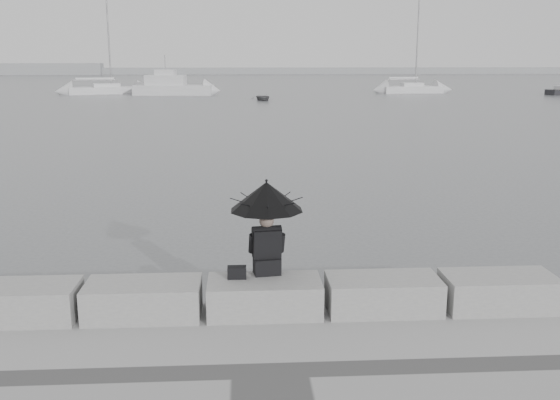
{
  "coord_description": "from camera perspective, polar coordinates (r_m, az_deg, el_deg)",
  "views": [
    {
      "loc": [
        -0.28,
        -8.75,
        4.06
      ],
      "look_at": [
        0.43,
        3.0,
        1.37
      ],
      "focal_mm": 40.0,
      "sensor_mm": 36.0,
      "label": 1
    }
  ],
  "objects": [
    {
      "name": "ground",
      "position": [
        9.65,
        -1.5,
        -12.01
      ],
      "size": [
        360.0,
        360.0,
        0.0
      ],
      "primitive_type": "plane",
      "color": "#4E5154",
      "rests_on": "ground"
    },
    {
      "name": "stone_block_far_left",
      "position": [
        9.46,
        -22.72,
        -8.64
      ],
      "size": [
        1.6,
        0.8,
        0.5
      ],
      "primitive_type": "cube",
      "color": "gray",
      "rests_on": "promenade"
    },
    {
      "name": "stone_block_left",
      "position": [
        9.05,
        -12.39,
        -8.89
      ],
      "size": [
        1.6,
        0.8,
        0.5
      ],
      "primitive_type": "cube",
      "color": "gray",
      "rests_on": "promenade"
    },
    {
      "name": "stone_block_centre",
      "position": [
        8.94,
        -1.43,
        -8.85
      ],
      "size": [
        1.6,
        0.8,
        0.5
      ],
      "primitive_type": "cube",
      "color": "gray",
      "rests_on": "promenade"
    },
    {
      "name": "stone_block_right",
      "position": [
        9.15,
        9.39,
        -8.5
      ],
      "size": [
        1.6,
        0.8,
        0.5
      ],
      "primitive_type": "cube",
      "color": "gray",
      "rests_on": "promenade"
    },
    {
      "name": "stone_block_far_right",
      "position": [
        9.66,
        19.37,
        -7.91
      ],
      "size": [
        1.6,
        0.8,
        0.5
      ],
      "primitive_type": "cube",
      "color": "gray",
      "rests_on": "promenade"
    },
    {
      "name": "seated_person",
      "position": [
        8.86,
        -1.24,
        -0.71
      ],
      "size": [
        1.06,
        1.06,
        1.39
      ],
      "rotation": [
        0.0,
        0.0,
        0.14
      ],
      "color": "black",
      "rests_on": "stone_block_centre"
    },
    {
      "name": "bag",
      "position": [
        8.92,
        -3.96,
        -6.62
      ],
      "size": [
        0.27,
        0.15,
        0.17
      ],
      "primitive_type": "cube",
      "color": "black",
      "rests_on": "stone_block_centre"
    },
    {
      "name": "distant_landmass",
      "position": [
        163.48,
        -6.33,
        11.68
      ],
      "size": [
        180.0,
        8.0,
        2.8
      ],
      "color": "gray",
      "rests_on": "ground"
    },
    {
      "name": "sailboat_left",
      "position": [
        75.71,
        -15.54,
        9.72
      ],
      "size": [
        8.78,
        4.74,
        12.9
      ],
      "rotation": [
        0.0,
        0.0,
        0.29
      ],
      "color": "silver",
      "rests_on": "ground"
    },
    {
      "name": "sailboat_right",
      "position": [
        76.7,
        11.95,
        9.95
      ],
      "size": [
        7.28,
        3.12,
        12.9
      ],
      "rotation": [
        0.0,
        0.0,
        0.1
      ],
      "color": "silver",
      "rests_on": "ground"
    },
    {
      "name": "motor_cruiser",
      "position": [
        71.76,
        -9.69,
        10.15
      ],
      "size": [
        8.95,
        3.66,
        4.5
      ],
      "rotation": [
        0.0,
        0.0,
        -0.1
      ],
      "color": "silver",
      "rests_on": "ground"
    },
    {
      "name": "dinghy",
      "position": [
        62.04,
        -1.6,
        9.34
      ],
      "size": [
        3.16,
        1.59,
        0.52
      ],
      "primitive_type": "imported",
      "rotation": [
        0.0,
        0.0,
        0.1
      ],
      "color": "slate",
      "rests_on": "ground"
    }
  ]
}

